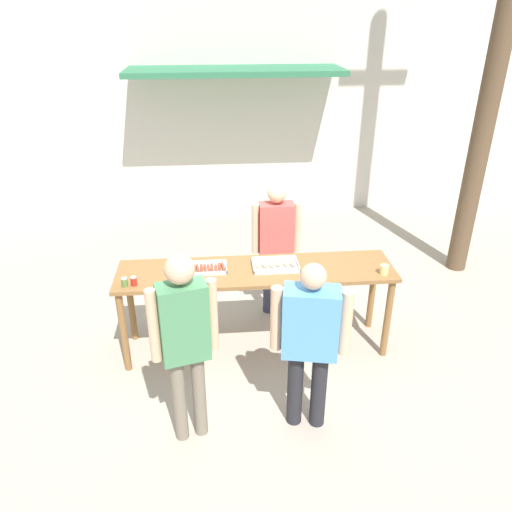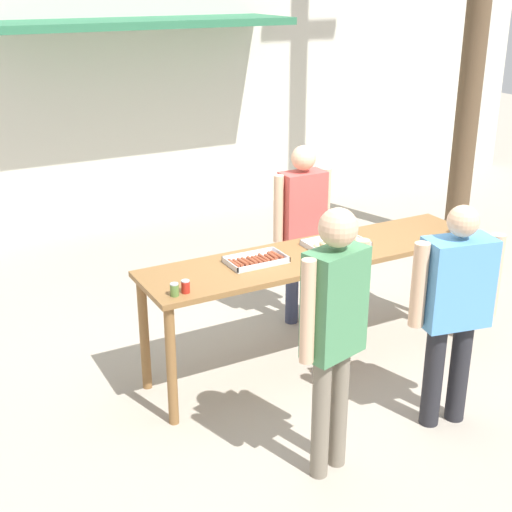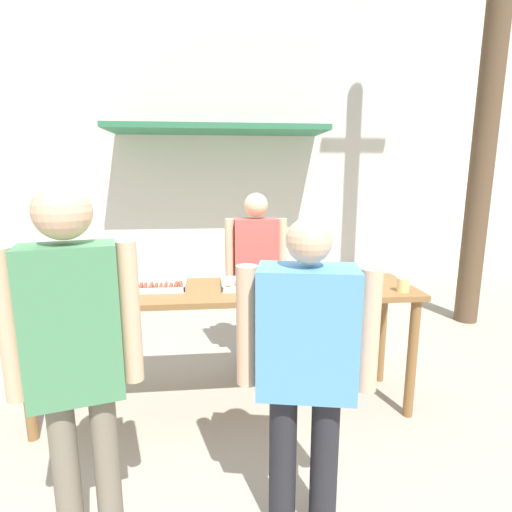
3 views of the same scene
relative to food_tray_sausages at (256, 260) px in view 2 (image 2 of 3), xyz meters
name	(u,v)px [view 2 (image 2 of 3)]	position (x,y,z in m)	size (l,w,h in m)	color
ground_plane	(313,360)	(0.50, -0.04, -0.95)	(24.00, 24.00, 0.00)	#A39989
building_facade_back	(130,34)	(0.50, 3.94, 1.31)	(12.00, 1.11, 4.50)	beige
serving_table	(317,266)	(0.50, -0.04, -0.13)	(2.74, 0.65, 0.93)	brown
food_tray_sausages	(256,260)	(0.00, 0.00, 0.00)	(0.43, 0.26, 0.04)	silver
food_tray_buns	(336,244)	(0.70, 0.00, 0.00)	(0.46, 0.32, 0.06)	silver
condiment_jar_mustard	(174,290)	(-0.74, -0.26, 0.03)	(0.06, 0.06, 0.09)	#567A38
condiment_jar_ketchup	(186,286)	(-0.66, -0.24, 0.03)	(0.06, 0.06, 0.09)	#B22319
beer_cup	(459,228)	(1.73, -0.24, 0.03)	(0.09, 0.09, 0.10)	#DBC67A
person_server_behind_table	(302,219)	(0.79, 0.63, 0.00)	(0.55, 0.21, 1.58)	#333851
person_customer_holding_hotdog	(334,320)	(-0.15, -1.21, 0.09)	(0.52, 0.29, 1.70)	#756B5B
person_customer_with_cup	(454,300)	(0.83, -1.16, -0.03)	(0.63, 0.33, 1.56)	#232328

